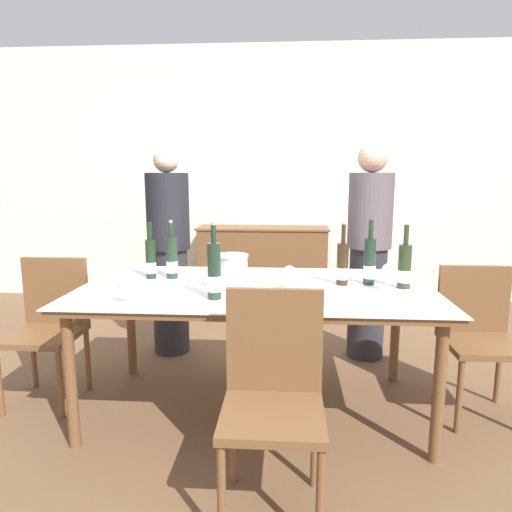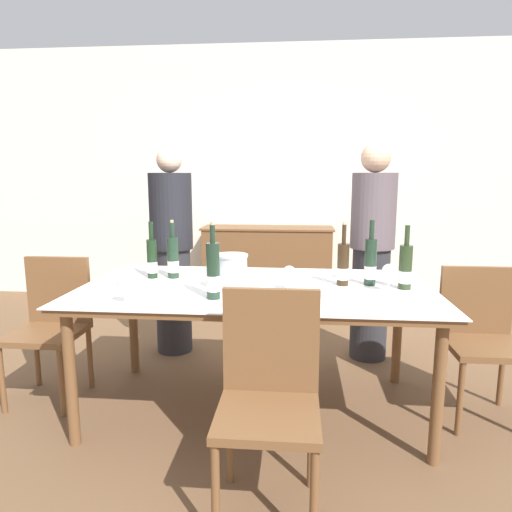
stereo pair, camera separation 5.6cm
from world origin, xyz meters
name	(u,v)px [view 1 (the left image)]	position (x,y,z in m)	size (l,w,h in m)	color
ground_plane	(256,408)	(0.00, 0.00, 0.00)	(12.00, 12.00, 0.00)	brown
back_wall	(272,176)	(0.00, 2.63, 1.40)	(8.00, 0.10, 2.80)	silver
sideboard_cabinet	(263,266)	(-0.09, 2.34, 0.43)	(1.41, 0.46, 0.85)	brown
dining_table	(256,297)	(0.00, 0.00, 0.71)	(2.03, 1.10, 0.77)	brown
ice_bucket	(232,271)	(-0.13, -0.10, 0.87)	(0.19, 0.19, 0.20)	silver
wine_bottle_0	(151,259)	(-0.67, 0.17, 0.89)	(0.06, 0.06, 0.36)	black
wine_bottle_1	(370,262)	(0.66, 0.10, 0.90)	(0.07, 0.07, 0.38)	#1E3323
wine_bottle_2	(343,265)	(0.50, 0.08, 0.89)	(0.07, 0.07, 0.37)	#332314
wine_bottle_3	(172,258)	(-0.54, 0.18, 0.89)	(0.07, 0.07, 0.37)	#1E3323
wine_bottle_4	(404,267)	(0.85, 0.02, 0.89)	(0.07, 0.07, 0.36)	#28381E
wine_bottle_5	(214,272)	(-0.20, -0.28, 0.91)	(0.07, 0.07, 0.40)	#1E3323
wine_glass_0	(389,271)	(0.74, -0.06, 0.88)	(0.08, 0.08, 0.16)	white
wine_glass_1	(292,279)	(0.21, -0.22, 0.86)	(0.08, 0.08, 0.14)	white
wine_glass_2	(125,284)	(-0.62, -0.42, 0.87)	(0.08, 0.08, 0.15)	white
wine_glass_3	(289,273)	(0.19, -0.06, 0.86)	(0.08, 0.08, 0.14)	white
chair_near_front	(273,386)	(0.13, -0.78, 0.53)	(0.42, 0.42, 0.93)	brown
chair_left_end	(49,320)	(-1.31, 0.08, 0.51)	(0.42, 0.42, 0.89)	brown
chair_right_end	(479,330)	(1.31, 0.08, 0.51)	(0.42, 0.42, 0.87)	brown
person_host	(169,253)	(-0.74, 0.89, 0.81)	(0.33, 0.33, 1.61)	#2D2D33
person_guest_left	(369,253)	(0.80, 0.89, 0.83)	(0.33, 0.33, 1.64)	#2D2D33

